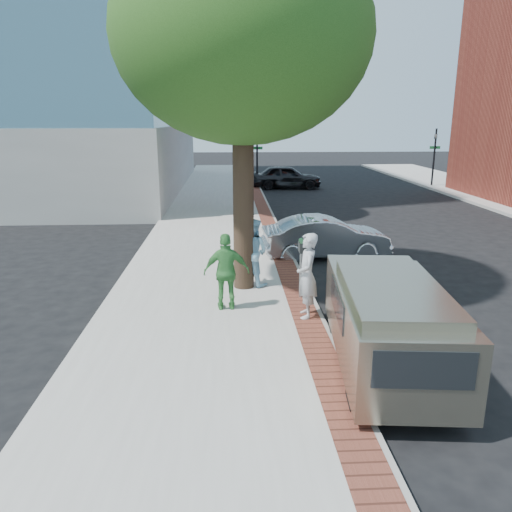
{
  "coord_description": "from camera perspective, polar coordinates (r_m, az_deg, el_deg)",
  "views": [
    {
      "loc": [
        -0.97,
        -10.44,
        4.35
      ],
      "look_at": [
        -0.33,
        1.05,
        1.2
      ],
      "focal_mm": 35.0,
      "sensor_mm": 36.0,
      "label": 1
    }
  ],
  "objects": [
    {
      "name": "person_gray",
      "position": [
        10.84,
        5.85,
        -2.26
      ],
      "size": [
        0.49,
        0.71,
        1.88
      ],
      "primitive_type": "imported",
      "rotation": [
        0.0,
        0.0,
        -1.63
      ],
      "color": "#A7A8AC",
      "rests_on": "sidewalk"
    },
    {
      "name": "signal_near",
      "position": [
        32.56,
        0.13,
        11.62
      ],
      "size": [
        0.7,
        0.15,
        3.8
      ],
      "color": "black",
      "rests_on": "ground"
    },
    {
      "name": "ground",
      "position": [
        11.35,
        1.98,
        -7.23
      ],
      "size": [
        120.0,
        120.0,
        0.0
      ],
      "primitive_type": "plane",
      "color": "black",
      "rests_on": "ground"
    },
    {
      "name": "sidewalk",
      "position": [
        18.93,
        -4.7,
        2.22
      ],
      "size": [
        5.0,
        60.0,
        0.15
      ],
      "primitive_type": "cube",
      "color": "#9E9991",
      "rests_on": "ground"
    },
    {
      "name": "office_base",
      "position": [
        34.67,
        -23.86,
        10.16
      ],
      "size": [
        18.2,
        22.2,
        4.0
      ],
      "primitive_type": "cube",
      "color": "gray",
      "rests_on": "ground"
    },
    {
      "name": "brick_strip",
      "position": [
        18.98,
        1.95,
        2.54
      ],
      "size": [
        0.6,
        60.0,
        0.01
      ],
      "primitive_type": "cube",
      "color": "brown",
      "rests_on": "sidewalk"
    },
    {
      "name": "sedan_silver",
      "position": [
        16.31,
        7.98,
        2.13
      ],
      "size": [
        4.16,
        1.7,
        1.34
      ],
      "primitive_type": "imported",
      "rotation": [
        0.0,
        0.0,
        1.64
      ],
      "color": "#B4B6BB",
      "rests_on": "ground"
    },
    {
      "name": "van",
      "position": [
        9.29,
        14.61,
        -6.87
      ],
      "size": [
        2.17,
        4.69,
        1.68
      ],
      "rotation": [
        0.0,
        0.0,
        -0.1
      ],
      "color": "gray",
      "rests_on": "ground"
    },
    {
      "name": "curb",
      "position": [
        19.03,
        3.0,
        2.32
      ],
      "size": [
        0.1,
        60.0,
        0.15
      ],
      "primitive_type": "cube",
      "color": "gray",
      "rests_on": "ground"
    },
    {
      "name": "bg_car",
      "position": [
        32.9,
        3.53,
        9.03
      ],
      "size": [
        4.56,
        2.03,
        1.52
      ],
      "primitive_type": "imported",
      "rotation": [
        0.0,
        0.0,
        1.52
      ],
      "color": "black",
      "rests_on": "ground"
    },
    {
      "name": "person_officer",
      "position": [
        12.93,
        -0.4,
        0.48
      ],
      "size": [
        1.09,
        1.05,
        1.78
      ],
      "primitive_type": "imported",
      "rotation": [
        0.0,
        0.0,
        2.51
      ],
      "color": "#95CCE7",
      "rests_on": "sidewalk"
    },
    {
      "name": "signal_far",
      "position": [
        35.18,
        19.72,
        11.03
      ],
      "size": [
        0.7,
        0.15,
        3.8
      ],
      "color": "black",
      "rests_on": "ground"
    },
    {
      "name": "person_green",
      "position": [
        11.28,
        -3.39,
        -1.81
      ],
      "size": [
        1.05,
        0.47,
        1.77
      ],
      "primitive_type": "imported",
      "rotation": [
        0.0,
        0.0,
        3.18
      ],
      "color": "#3F8B42",
      "rests_on": "sidewalk"
    },
    {
      "name": "tree_far",
      "position": [
        22.46,
        -2.07,
        17.73
      ],
      "size": [
        4.8,
        4.8,
        7.14
      ],
      "color": "black",
      "rests_on": "sidewalk"
    },
    {
      "name": "parking_meter",
      "position": [
        11.96,
        5.19,
        0.01
      ],
      "size": [
        0.12,
        0.32,
        1.47
      ],
      "color": "gray",
      "rests_on": "sidewalk"
    },
    {
      "name": "tree_near",
      "position": [
        12.47,
        -1.58,
        23.72
      ],
      "size": [
        6.0,
        6.0,
        8.51
      ],
      "color": "black",
      "rests_on": "sidewalk"
    }
  ]
}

